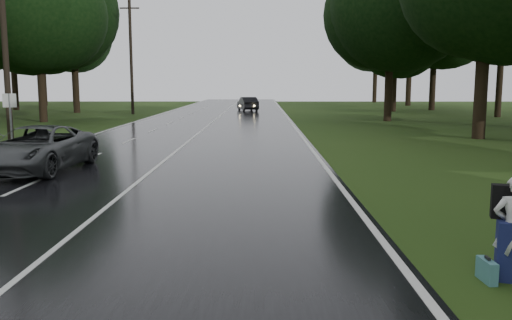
% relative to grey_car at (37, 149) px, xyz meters
% --- Properties ---
extents(road, '(12.00, 140.00, 0.04)m').
position_rel_grey_car_xyz_m(road, '(3.75, 9.22, -0.76)').
color(road, black).
rests_on(road, ground).
extents(lane_center, '(0.12, 140.00, 0.01)m').
position_rel_grey_car_xyz_m(lane_center, '(3.75, 9.22, -0.73)').
color(lane_center, silver).
rests_on(lane_center, road).
extents(grey_car, '(2.79, 5.45, 1.47)m').
position_rel_grey_car_xyz_m(grey_car, '(0.00, 0.00, 0.00)').
color(grey_car, '#474A4B').
rests_on(grey_car, road).
extents(far_car, '(2.45, 4.59, 1.44)m').
position_rel_grey_car_xyz_m(far_car, '(5.97, 38.80, -0.02)').
color(far_car, black).
rests_on(far_car, road).
extents(suitcase, '(0.16, 0.47, 0.33)m').
position_rel_grey_car_xyz_m(suitcase, '(10.66, -9.75, -0.61)').
color(suitcase, teal).
rests_on(suitcase, ground).
extents(utility_pole_mid, '(1.80, 0.28, 10.96)m').
position_rel_grey_car_xyz_m(utility_pole_mid, '(-4.75, 8.34, -0.78)').
color(utility_pole_mid, black).
rests_on(utility_pole_mid, ground).
extents(utility_pole_far, '(1.80, 0.28, 10.81)m').
position_rel_grey_car_xyz_m(utility_pole_far, '(-4.75, 33.30, -0.78)').
color(utility_pole_far, black).
rests_on(utility_pole_far, ground).
extents(road_sign_b, '(0.59, 0.10, 2.45)m').
position_rel_grey_car_xyz_m(road_sign_b, '(-3.45, 5.67, -0.78)').
color(road_sign_b, white).
rests_on(road_sign_b, ground).
extents(tree_left_e, '(9.01, 9.01, 14.08)m').
position_rel_grey_car_xyz_m(tree_left_e, '(-9.05, 22.97, -0.78)').
color(tree_left_e, black).
rests_on(tree_left_e, ground).
extents(tree_left_f, '(10.49, 10.49, 16.39)m').
position_rel_grey_car_xyz_m(tree_left_f, '(-10.84, 35.64, -0.78)').
color(tree_left_f, black).
rests_on(tree_left_f, ground).
extents(tree_right_d, '(9.78, 9.78, 15.28)m').
position_rel_grey_car_xyz_m(tree_right_d, '(18.79, 10.87, -0.78)').
color(tree_right_d, black).
rests_on(tree_right_d, ground).
extents(tree_right_e, '(9.45, 9.45, 14.77)m').
position_rel_grey_car_xyz_m(tree_right_e, '(17.12, 24.17, -0.78)').
color(tree_right_e, black).
rests_on(tree_right_e, ground).
extents(tree_right_f, '(8.37, 8.37, 13.07)m').
position_rel_grey_car_xyz_m(tree_right_f, '(21.06, 38.49, -0.78)').
color(tree_right_f, black).
rests_on(tree_right_f, ground).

